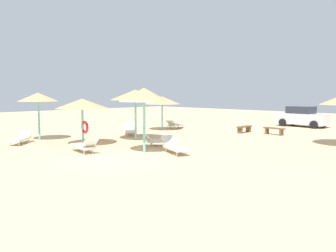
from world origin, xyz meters
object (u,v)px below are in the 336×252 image
at_px(parasol_0, 144,95).
at_px(lounger_0, 160,140).
at_px(lounger_5, 84,146).
at_px(parked_car, 302,117).
at_px(lounger_2, 21,138).
at_px(lounger_6, 174,147).
at_px(parasol_1, 162,100).
at_px(lounger_1, 176,124).
at_px(lounger_3, 130,130).
at_px(bench_1, 274,130).
at_px(parasol_3, 135,95).
at_px(parasol_5, 82,104).
at_px(parasol_2, 38,97).
at_px(bench_2, 244,128).

height_order(parasol_0, lounger_0, parasol_0).
distance_m(lounger_5, parked_car, 19.63).
bearing_deg(lounger_2, lounger_5, 12.76).
xyz_separation_m(lounger_0, lounger_6, (2.04, -0.98, 0.00)).
xyz_separation_m(parasol_1, lounger_0, (5.44, -5.36, -1.96)).
bearing_deg(lounger_2, lounger_1, 87.64).
bearing_deg(parasol_0, lounger_3, 147.93).
distance_m(bench_1, parked_car, 6.85).
bearing_deg(parasol_3, lounger_3, 150.98).
xyz_separation_m(parasol_1, bench_1, (7.45, 3.46, -1.94)).
relative_size(parasol_5, bench_1, 1.86).
distance_m(lounger_3, bench_1, 9.86).
relative_size(parasol_1, parasol_2, 0.97).
bearing_deg(parasol_3, parked_car, 75.80).
relative_size(parasol_1, lounger_6, 1.40).
relative_size(parasol_2, bench_1, 1.87).
distance_m(lounger_5, bench_2, 12.30).
relative_size(lounger_1, bench_2, 1.32).
height_order(lounger_1, lounger_5, lounger_5).
bearing_deg(parked_car, lounger_0, -93.84).
distance_m(lounger_3, parked_car, 15.06).
relative_size(parasol_2, parasol_5, 1.01).
bearing_deg(lounger_5, parasol_3, 109.82).
bearing_deg(lounger_6, parasol_1, 139.75).
xyz_separation_m(parasol_2, lounger_3, (1.95, 5.37, -2.26)).
bearing_deg(bench_2, parasol_2, -119.40).
relative_size(lounger_0, bench_2, 1.28).
distance_m(parasol_0, lounger_5, 3.78).
relative_size(lounger_0, lounger_1, 0.97).
height_order(parasol_2, lounger_3, parasol_2).
bearing_deg(parasol_2, bench_2, 60.60).
distance_m(parasol_0, bench_2, 10.55).
height_order(lounger_2, bench_2, lounger_2).
relative_size(parasol_3, bench_2, 2.03).
bearing_deg(lounger_3, lounger_0, -19.72).
distance_m(lounger_1, lounger_5, 11.75).
xyz_separation_m(parasol_1, lounger_3, (0.60, -3.63, -1.96)).
relative_size(parasol_1, lounger_0, 1.43).
relative_size(lounger_3, bench_1, 1.27).
height_order(parasol_1, parasol_3, parasol_3).
height_order(parasol_0, parasol_1, parasol_0).
xyz_separation_m(parasol_1, lounger_6, (7.49, -6.34, -1.96)).
bearing_deg(parasol_1, lounger_5, -65.08).
xyz_separation_m(lounger_2, lounger_5, (4.92, 1.11, 0.01)).
distance_m(lounger_1, bench_1, 7.79).
distance_m(bench_2, parked_car, 7.34).
relative_size(lounger_0, lounger_2, 1.07).
relative_size(parasol_5, lounger_2, 1.57).
xyz_separation_m(parasol_3, lounger_2, (-3.30, -5.60, -2.41)).
bearing_deg(lounger_0, parasol_1, 135.43).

